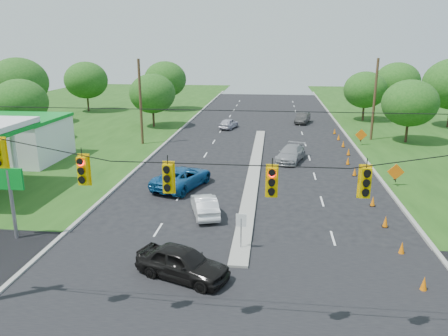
# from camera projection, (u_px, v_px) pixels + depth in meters

# --- Properties ---
(ground) EXTENTS (160.00, 160.00, 0.00)m
(ground) POSITION_uv_depth(u_px,v_px,m) (229.00, 319.00, 17.20)
(ground) COLOR black
(ground) RESTS_ON ground
(cross_street) EXTENTS (160.00, 14.00, 0.02)m
(cross_street) POSITION_uv_depth(u_px,v_px,m) (229.00, 319.00, 17.20)
(cross_street) COLOR black
(cross_street) RESTS_ON ground
(curb_left) EXTENTS (0.25, 110.00, 0.16)m
(curb_left) POSITION_uv_depth(u_px,v_px,m) (164.00, 145.00, 46.97)
(curb_left) COLOR gray
(curb_left) RESTS_ON ground
(curb_right) EXTENTS (0.25, 110.00, 0.16)m
(curb_right) POSITION_uv_depth(u_px,v_px,m) (357.00, 150.00, 44.76)
(curb_right) COLOR gray
(curb_right) RESTS_ON ground
(median) EXTENTS (1.00, 34.00, 0.18)m
(median) POSITION_uv_depth(u_px,v_px,m) (254.00, 171.00, 37.27)
(median) COLOR gray
(median) RESTS_ON ground
(median_sign) EXTENTS (0.55, 0.06, 2.05)m
(median_sign) POSITION_uv_depth(u_px,v_px,m) (241.00, 225.00, 22.53)
(median_sign) COLOR gray
(median_sign) RESTS_ON ground
(signal_span) EXTENTS (25.60, 0.32, 9.00)m
(signal_span) POSITION_uv_depth(u_px,v_px,m) (225.00, 211.00, 14.89)
(signal_span) COLOR #422D1C
(signal_span) RESTS_ON ground
(utility_pole_far_left) EXTENTS (0.28, 0.28, 9.00)m
(utility_pole_far_left) POSITION_uv_depth(u_px,v_px,m) (141.00, 102.00, 46.00)
(utility_pole_far_left) COLOR #422D1C
(utility_pole_far_left) RESTS_ON ground
(utility_pole_far_right) EXTENTS (0.28, 0.28, 9.00)m
(utility_pole_far_right) POSITION_uv_depth(u_px,v_px,m) (374.00, 100.00, 48.05)
(utility_pole_far_right) COLOR #422D1C
(utility_pole_far_right) RESTS_ON ground
(cone_0) EXTENTS (0.32, 0.32, 0.70)m
(cone_0) POSITION_uv_depth(u_px,v_px,m) (424.00, 284.00, 19.07)
(cone_0) COLOR orange
(cone_0) RESTS_ON ground
(cone_1) EXTENTS (0.32, 0.32, 0.70)m
(cone_1) POSITION_uv_depth(u_px,v_px,m) (402.00, 248.00, 22.41)
(cone_1) COLOR orange
(cone_1) RESTS_ON ground
(cone_2) EXTENTS (0.32, 0.32, 0.70)m
(cone_2) POSITION_uv_depth(u_px,v_px,m) (385.00, 221.00, 25.76)
(cone_2) COLOR orange
(cone_2) RESTS_ON ground
(cone_3) EXTENTS (0.32, 0.32, 0.70)m
(cone_3) POSITION_uv_depth(u_px,v_px,m) (373.00, 201.00, 29.10)
(cone_3) COLOR orange
(cone_3) RESTS_ON ground
(cone_4) EXTENTS (0.32, 0.32, 0.70)m
(cone_4) POSITION_uv_depth(u_px,v_px,m) (363.00, 185.00, 32.45)
(cone_4) COLOR orange
(cone_4) RESTS_ON ground
(cone_5) EXTENTS (0.32, 0.32, 0.70)m
(cone_5) POSITION_uv_depth(u_px,v_px,m) (355.00, 172.00, 35.79)
(cone_5) COLOR orange
(cone_5) RESTS_ON ground
(cone_6) EXTENTS (0.32, 0.32, 0.70)m
(cone_6) POSITION_uv_depth(u_px,v_px,m) (348.00, 161.00, 39.14)
(cone_6) COLOR orange
(cone_6) RESTS_ON ground
(cone_7) EXTENTS (0.32, 0.32, 0.70)m
(cone_7) POSITION_uv_depth(u_px,v_px,m) (349.00, 152.00, 42.41)
(cone_7) COLOR orange
(cone_7) RESTS_ON ground
(cone_8) EXTENTS (0.32, 0.32, 0.70)m
(cone_8) POSITION_uv_depth(u_px,v_px,m) (343.00, 144.00, 45.76)
(cone_8) COLOR orange
(cone_8) RESTS_ON ground
(cone_9) EXTENTS (0.32, 0.32, 0.70)m
(cone_9) POSITION_uv_depth(u_px,v_px,m) (339.00, 137.00, 49.10)
(cone_9) COLOR orange
(cone_9) RESTS_ON ground
(cone_10) EXTENTS (0.32, 0.32, 0.70)m
(cone_10) POSITION_uv_depth(u_px,v_px,m) (335.00, 131.00, 52.45)
(cone_10) COLOR orange
(cone_10) RESTS_ON ground
(work_sign_1) EXTENTS (1.27, 0.58, 1.37)m
(work_sign_1) POSITION_uv_depth(u_px,v_px,m) (396.00, 173.00, 32.92)
(work_sign_1) COLOR black
(work_sign_1) RESTS_ON ground
(work_sign_2) EXTENTS (1.27, 0.58, 1.37)m
(work_sign_2) POSITION_uv_depth(u_px,v_px,m) (361.00, 135.00, 46.30)
(work_sign_2) COLOR black
(work_sign_2) RESTS_ON ground
(tree_2) EXTENTS (5.88, 5.88, 6.86)m
(tree_2) POSITION_uv_depth(u_px,v_px,m) (20.00, 102.00, 47.52)
(tree_2) COLOR black
(tree_2) RESTS_ON ground
(tree_3) EXTENTS (7.56, 7.56, 8.82)m
(tree_3) POSITION_uv_depth(u_px,v_px,m) (19.00, 82.00, 57.39)
(tree_3) COLOR black
(tree_3) RESTS_ON ground
(tree_4) EXTENTS (6.72, 6.72, 7.84)m
(tree_4) POSITION_uv_depth(u_px,v_px,m) (86.00, 80.00, 68.59)
(tree_4) COLOR black
(tree_4) RESTS_ON ground
(tree_5) EXTENTS (5.88, 5.88, 6.86)m
(tree_5) POSITION_uv_depth(u_px,v_px,m) (152.00, 94.00, 55.76)
(tree_5) COLOR black
(tree_5) RESTS_ON ground
(tree_6) EXTENTS (6.72, 6.72, 7.84)m
(tree_6) POSITION_uv_depth(u_px,v_px,m) (165.00, 79.00, 70.14)
(tree_6) COLOR black
(tree_6) RESTS_ON ground
(tree_9) EXTENTS (5.88, 5.88, 6.86)m
(tree_9) POSITION_uv_depth(u_px,v_px,m) (410.00, 103.00, 46.75)
(tree_9) COLOR black
(tree_9) RESTS_ON ground
(tree_11) EXTENTS (6.72, 6.72, 7.84)m
(tree_11) POSITION_uv_depth(u_px,v_px,m) (397.00, 81.00, 66.21)
(tree_11) COLOR black
(tree_11) RESTS_ON ground
(tree_12) EXTENTS (5.88, 5.88, 6.86)m
(tree_12) POSITION_uv_depth(u_px,v_px,m) (365.00, 90.00, 60.35)
(tree_12) COLOR black
(tree_12) RESTS_ON ground
(black_sedan) EXTENTS (4.84, 3.32, 1.53)m
(black_sedan) POSITION_uv_depth(u_px,v_px,m) (182.00, 263.00, 20.04)
(black_sedan) COLOR black
(black_sedan) RESTS_ON ground
(white_sedan) EXTENTS (2.48, 4.17, 1.30)m
(white_sedan) POSITION_uv_depth(u_px,v_px,m) (205.00, 205.00, 27.51)
(white_sedan) COLOR silver
(white_sedan) RESTS_ON ground
(blue_pickup) EXTENTS (4.33, 6.28, 1.60)m
(blue_pickup) POSITION_uv_depth(u_px,v_px,m) (182.00, 177.00, 32.80)
(blue_pickup) COLOR #165390
(blue_pickup) RESTS_ON ground
(silver_car_far) EXTENTS (3.29, 5.28, 1.43)m
(silver_car_far) POSITION_uv_depth(u_px,v_px,m) (291.00, 154.00, 40.18)
(silver_car_far) COLOR #929297
(silver_car_far) RESTS_ON ground
(silver_car_oncoming) EXTENTS (2.48, 4.10, 1.31)m
(silver_car_oncoming) POSITION_uv_depth(u_px,v_px,m) (229.00, 123.00, 55.78)
(silver_car_oncoming) COLOR #B6B2C2
(silver_car_oncoming) RESTS_ON ground
(dark_car_receding) EXTENTS (2.46, 4.56, 1.43)m
(dark_car_receding) POSITION_uv_depth(u_px,v_px,m) (303.00, 118.00, 59.56)
(dark_car_receding) COLOR #272727
(dark_car_receding) RESTS_ON ground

